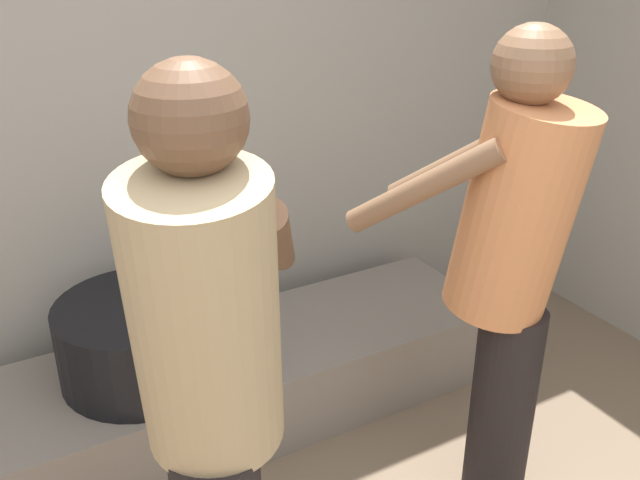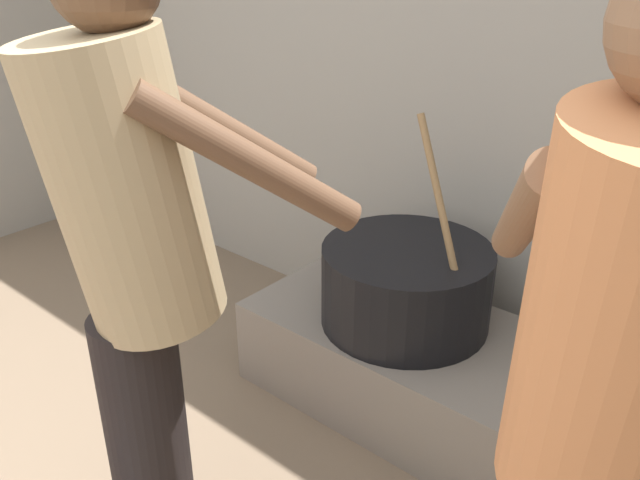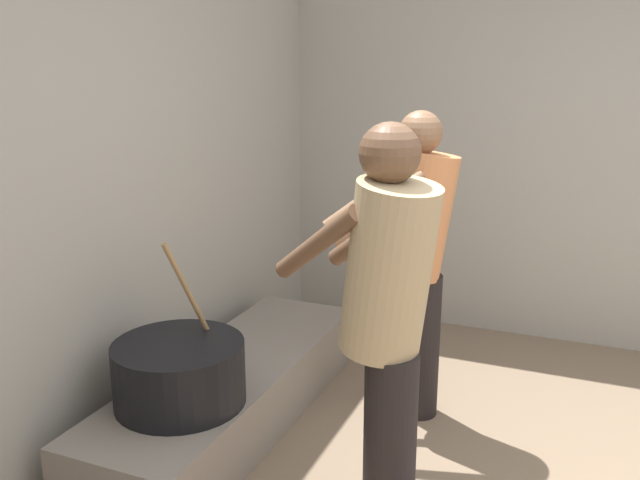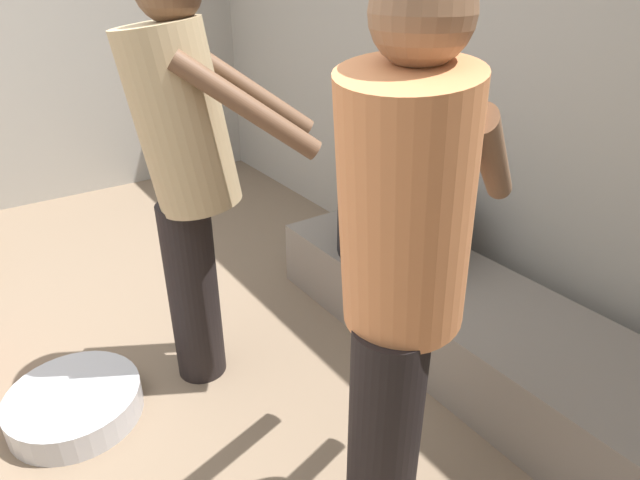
{
  "view_description": "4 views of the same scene",
  "coord_description": "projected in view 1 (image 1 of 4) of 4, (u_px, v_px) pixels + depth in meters",
  "views": [
    {
      "loc": [
        -0.33,
        -0.32,
        1.82
      ],
      "look_at": [
        0.67,
        1.47,
        0.87
      ],
      "focal_mm": 39.22,
      "sensor_mm": 36.0,
      "label": 1
    },
    {
      "loc": [
        1.19,
        0.13,
        1.57
      ],
      "look_at": [
        0.52,
        0.91,
        1.08
      ],
      "focal_mm": 36.91,
      "sensor_mm": 36.0,
      "label": 2
    },
    {
      "loc": [
        -2.11,
        0.2,
        1.78
      ],
      "look_at": [
        0.65,
        1.35,
        1.0
      ],
      "focal_mm": 37.31,
      "sensor_mm": 36.0,
      "label": 3
    },
    {
      "loc": [
        1.82,
        0.2,
        1.56
      ],
      "look_at": [
        0.52,
        1.1,
        0.75
      ],
      "focal_mm": 30.13,
      "sensor_mm": 36.0,
      "label": 4
    }
  ],
  "objects": [
    {
      "name": "cook_in_tan_shirt",
      "position": [
        211.0,
        388.0,
        1.47
      ],
      "size": [
        0.6,
        0.74,
        1.6
      ],
      "color": "black",
      "rests_on": "ground_plane"
    },
    {
      "name": "block_enclosure_rear",
      "position": [
        39.0,
        100.0,
        2.49
      ],
      "size": [
        5.12,
        0.2,
        2.45
      ],
      "primitive_type": "cube",
      "color": "#9E998E",
      "rests_on": "ground_plane"
    },
    {
      "name": "hearth_ledge",
      "position": [
        259.0,
        375.0,
        2.78
      ],
      "size": [
        1.95,
        0.6,
        0.33
      ],
      "primitive_type": "cube",
      "color": "slate",
      "rests_on": "ground_plane"
    },
    {
      "name": "cook_in_orange_shirt",
      "position": [
        509.0,
        266.0,
        2.02
      ],
      "size": [
        0.59,
        0.73,
        1.58
      ],
      "color": "black",
      "rests_on": "ground_plane"
    },
    {
      "name": "cooking_pot_main",
      "position": [
        141.0,
        338.0,
        2.46
      ],
      "size": [
        0.58,
        0.58,
        0.74
      ],
      "color": "black",
      "rests_on": "hearth_ledge"
    }
  ]
}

